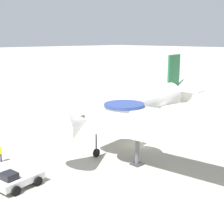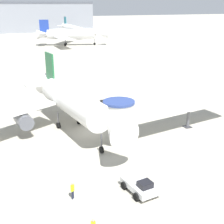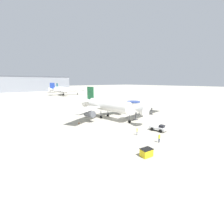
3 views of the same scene
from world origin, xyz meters
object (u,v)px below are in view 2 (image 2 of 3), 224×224
(main_airplane, at_px, (72,102))
(jet_bridge, at_px, (166,104))
(traffic_cone_near_nose, at_px, (138,185))
(ground_crew_wing_walker, at_px, (73,190))
(background_jet_teal_tail, at_px, (71,28))
(background_jet_blue_tail, at_px, (69,34))
(pushback_tug_white, at_px, (140,185))

(main_airplane, bearing_deg, jet_bridge, -36.59)
(main_airplane, bearing_deg, traffic_cone_near_nose, -91.53)
(main_airplane, distance_m, ground_crew_wing_walker, 17.98)
(main_airplane, bearing_deg, background_jet_teal_tail, 66.78)
(main_airplane, relative_size, background_jet_blue_tail, 0.92)
(traffic_cone_near_nose, bearing_deg, jet_bridge, 48.93)
(main_airplane, relative_size, pushback_tug_white, 6.52)
(ground_crew_wing_walker, bearing_deg, traffic_cone_near_nose, 136.28)
(ground_crew_wing_walker, distance_m, background_jet_blue_tail, 115.76)
(background_jet_teal_tail, bearing_deg, background_jet_blue_tail, -106.24)
(background_jet_teal_tail, bearing_deg, traffic_cone_near_nose, -102.74)
(ground_crew_wing_walker, bearing_deg, background_jet_blue_tail, -143.33)
(main_airplane, xyz_separation_m, background_jet_teal_tail, (34.99, 133.14, 0.14))
(main_airplane, height_order, background_jet_teal_tail, main_airplane)
(pushback_tug_white, distance_m, background_jet_teal_tail, 155.21)
(background_jet_teal_tail, bearing_deg, main_airplane, -105.18)
(pushback_tug_white, bearing_deg, traffic_cone_near_nose, 68.62)
(ground_crew_wing_walker, distance_m, background_jet_teal_tail, 155.37)
(main_airplane, xyz_separation_m, traffic_cone_near_nose, (2.16, -17.64, -4.01))
(ground_crew_wing_walker, height_order, background_jet_teal_tail, background_jet_teal_tail)
(traffic_cone_near_nose, height_order, background_jet_teal_tail, background_jet_teal_tail)
(pushback_tug_white, height_order, background_jet_teal_tail, background_jet_teal_tail)
(pushback_tug_white, relative_size, background_jet_teal_tail, 0.13)
(ground_crew_wing_walker, bearing_deg, main_airplane, -143.96)
(ground_crew_wing_walker, bearing_deg, pushback_tug_white, 129.00)
(traffic_cone_near_nose, xyz_separation_m, ground_crew_wing_walker, (-6.74, 0.57, 0.70))
(background_jet_blue_tail, bearing_deg, pushback_tug_white, -174.36)
(main_airplane, relative_size, background_jet_teal_tail, 0.82)
(traffic_cone_near_nose, distance_m, ground_crew_wing_walker, 6.80)
(traffic_cone_near_nose, relative_size, ground_crew_wing_walker, 0.38)
(jet_bridge, relative_size, traffic_cone_near_nose, 33.71)
(jet_bridge, xyz_separation_m, traffic_cone_near_nose, (-9.80, -11.25, -4.17))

